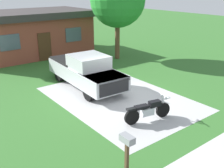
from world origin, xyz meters
name	(u,v)px	position (x,y,z in m)	size (l,w,h in m)	color
ground_plane	(119,98)	(0.00, 0.00, 0.00)	(80.00, 80.00, 0.00)	#346C2C
driveway_pad	(119,98)	(0.00, 0.00, 0.00)	(5.54, 7.87, 0.01)	#B9B9B9
motorcycle	(148,110)	(-0.51, -2.55, 0.47)	(2.19, 0.81, 1.09)	black
pickup_truck	(85,70)	(-0.40, 2.55, 0.95)	(2.29, 5.72, 1.90)	black
mailbox	(127,144)	(-3.39, -4.50, 0.98)	(0.26, 0.48, 1.26)	#4C3823
shade_tree	(118,0)	(4.91, 6.25, 4.41)	(4.06, 4.06, 6.45)	brown
neighbor_house	(31,33)	(0.19, 11.64, 1.79)	(9.60, 5.60, 3.50)	brown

